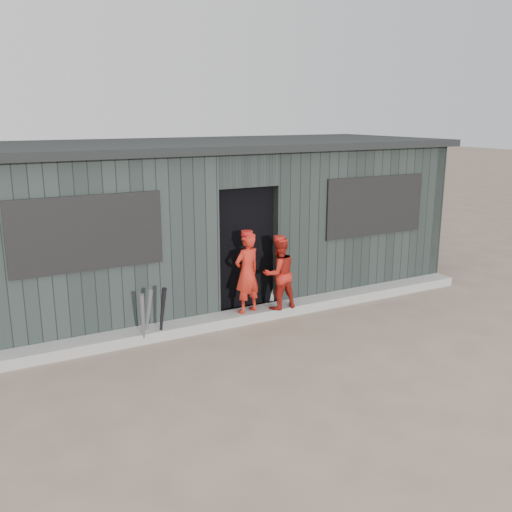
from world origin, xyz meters
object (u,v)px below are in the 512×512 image
dugout (209,219)px  player_red_left (247,273)px  bat_right (162,314)px  bat_left (148,315)px  player_grey_back (276,267)px  player_red_right (279,273)px  bat_mid (143,319)px

dugout → player_red_left: bearing=-95.2°
bat_right → player_red_left: 1.45m
bat_left → player_grey_back: bearing=12.5°
player_red_left → bat_left: bearing=-12.6°
player_grey_back → player_red_right: bearing=77.7°
bat_left → dugout: 2.62m
bat_right → player_red_left: player_red_left is taller
player_red_right → player_grey_back: size_ratio=0.88×
bat_right → player_red_right: 1.93m
player_grey_back → dugout: size_ratio=0.15×
bat_left → player_red_right: 2.09m
bat_mid → player_red_right: player_red_right is taller
bat_right → dugout: dugout is taller
bat_right → player_red_left: (1.39, 0.16, 0.36)m
bat_mid → player_red_right: 2.21m
bat_left → player_red_right: player_red_right is taller
bat_mid → player_red_left: size_ratio=0.62×
bat_left → bat_right: 0.20m
bat_right → player_red_left: size_ratio=0.66×
dugout → bat_mid: bearing=-134.0°
player_red_left → player_grey_back: (0.78, 0.47, -0.13)m
bat_left → bat_mid: bat_left is taller
bat_right → bat_mid: bearing=-174.7°
bat_right → player_red_right: bearing=2.4°
bat_mid → bat_left: bearing=48.2°
bat_right → player_grey_back: bearing=16.0°
bat_right → player_grey_back: size_ratio=0.64×
bat_left → bat_mid: size_ratio=1.03×
bat_left → bat_mid: 0.17m
player_red_right → player_red_left: bearing=-8.9°
player_red_left → player_red_right: size_ratio=1.11×
bat_mid → dugout: (1.83, 1.90, 0.90)m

